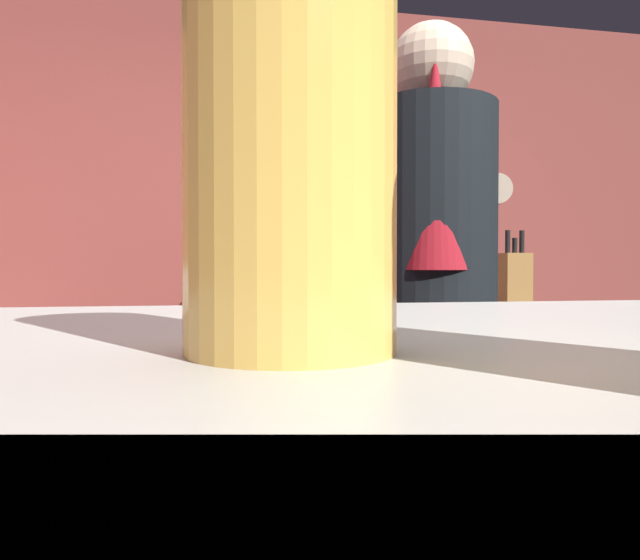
% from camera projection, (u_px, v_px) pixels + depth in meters
% --- Properties ---
extents(wall_back, '(5.20, 0.10, 2.70)m').
position_uv_depth(wall_back, '(274.00, 224.00, 3.45)').
color(wall_back, brown).
rests_on(wall_back, ground).
extents(prep_counter, '(2.10, 0.60, 0.93)m').
position_uv_depth(prep_counter, '(421.00, 442.00, 1.94)').
color(prep_counter, '#4D3935').
rests_on(prep_counter, ground).
extents(back_shelf, '(1.00, 0.36, 1.13)m').
position_uv_depth(back_shelf, '(302.00, 356.00, 3.21)').
color(back_shelf, '#3D303C').
rests_on(back_shelf, ground).
extents(bartender, '(0.49, 0.55, 1.71)m').
position_uv_depth(bartender, '(431.00, 298.00, 1.45)').
color(bartender, '#243441').
rests_on(bartender, ground).
extents(knife_block, '(0.10, 0.08, 0.28)m').
position_uv_depth(knife_block, '(514.00, 279.00, 2.01)').
color(knife_block, olive).
rests_on(knife_block, prep_counter).
extents(mixing_bowl, '(0.19, 0.19, 0.05)m').
position_uv_depth(mixing_bowl, '(251.00, 304.00, 1.84)').
color(mixing_bowl, silver).
rests_on(mixing_bowl, prep_counter).
extents(chefs_knife, '(0.23, 0.12, 0.01)m').
position_uv_depth(chefs_knife, '(463.00, 309.00, 1.91)').
color(chefs_knife, silver).
rests_on(chefs_knife, prep_counter).
extents(pint_glass_near, '(0.08, 0.08, 0.14)m').
position_uv_depth(pint_glass_near, '(290.00, 152.00, 0.20)').
color(pint_glass_near, gold).
rests_on(pint_glass_near, bar_counter).
extents(bottle_olive_oil, '(0.07, 0.07, 0.25)m').
position_uv_depth(bottle_olive_oil, '(258.00, 240.00, 3.10)').
color(bottle_olive_oil, '#335D93').
rests_on(bottle_olive_oil, back_shelf).
extents(bottle_soy, '(0.06, 0.06, 0.18)m').
position_uv_depth(bottle_soy, '(341.00, 246.00, 3.21)').
color(bottle_soy, '#4E8135').
rests_on(bottle_soy, back_shelf).
extents(bottle_hot_sauce, '(0.07, 0.07, 0.21)m').
position_uv_depth(bottle_hot_sauce, '(261.00, 244.00, 3.24)').
color(bottle_hot_sauce, red).
rests_on(bottle_hot_sauce, back_shelf).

